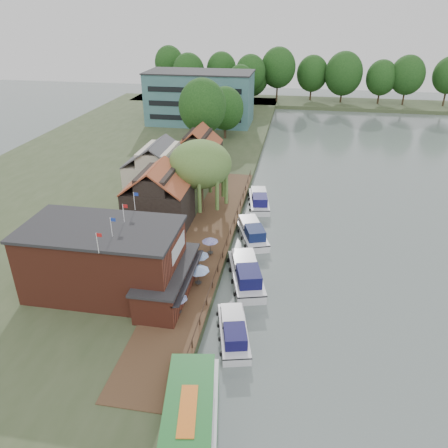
# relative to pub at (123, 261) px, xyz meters

# --- Properties ---
(ground) EXTENTS (260.00, 260.00, 0.00)m
(ground) POSITION_rel_pub_xyz_m (14.00, 1.00, -4.65)
(ground) COLOR slate
(ground) RESTS_ON ground
(land_bank) EXTENTS (50.00, 140.00, 1.00)m
(land_bank) POSITION_rel_pub_xyz_m (-16.00, 36.00, -4.15)
(land_bank) COLOR #384728
(land_bank) RESTS_ON ground
(quay_deck) EXTENTS (6.00, 50.00, 0.10)m
(quay_deck) POSITION_rel_pub_xyz_m (6.00, 11.00, -3.60)
(quay_deck) COLOR #47301E
(quay_deck) RESTS_ON land_bank
(quay_rail) EXTENTS (0.20, 49.00, 1.00)m
(quay_rail) POSITION_rel_pub_xyz_m (8.70, 11.50, -3.15)
(quay_rail) COLOR black
(quay_rail) RESTS_ON land_bank
(pub) EXTENTS (20.00, 11.00, 7.30)m
(pub) POSITION_rel_pub_xyz_m (0.00, 0.00, 0.00)
(pub) COLOR maroon
(pub) RESTS_ON land_bank
(hotel_block) EXTENTS (25.40, 12.40, 12.30)m
(hotel_block) POSITION_rel_pub_xyz_m (-8.00, 71.00, 2.50)
(hotel_block) COLOR #38666B
(hotel_block) RESTS_ON land_bank
(cottage_a) EXTENTS (8.60, 7.60, 8.50)m
(cottage_a) POSITION_rel_pub_xyz_m (-1.00, 15.00, 0.60)
(cottage_a) COLOR black
(cottage_a) RESTS_ON land_bank
(cottage_b) EXTENTS (9.60, 8.60, 8.50)m
(cottage_b) POSITION_rel_pub_xyz_m (-4.00, 25.00, 0.60)
(cottage_b) COLOR beige
(cottage_b) RESTS_ON land_bank
(cottage_c) EXTENTS (7.60, 7.60, 8.50)m
(cottage_c) POSITION_rel_pub_xyz_m (0.00, 34.00, 0.60)
(cottage_c) COLOR black
(cottage_c) RESTS_ON land_bank
(willow) EXTENTS (8.60, 8.60, 10.43)m
(willow) POSITION_rel_pub_xyz_m (3.50, 20.00, 1.56)
(willow) COLOR #476B2D
(willow) RESTS_ON land_bank
(umbrella_0) EXTENTS (1.97, 1.97, 2.38)m
(umbrella_0) POSITION_rel_pub_xyz_m (6.32, -2.88, -2.36)
(umbrella_0) COLOR navy
(umbrella_0) RESTS_ON quay_deck
(umbrella_1) EXTENTS (1.94, 1.94, 2.38)m
(umbrella_1) POSITION_rel_pub_xyz_m (5.79, -0.38, -2.36)
(umbrella_1) COLOR navy
(umbrella_1) RESTS_ON quay_deck
(umbrella_2) EXTENTS (2.41, 2.41, 2.38)m
(umbrella_2) POSITION_rel_pub_xyz_m (7.15, 2.17, -2.36)
(umbrella_2) COLOR #1C4E9A
(umbrella_2) RESTS_ON quay_deck
(umbrella_3) EXTENTS (2.32, 2.32, 2.38)m
(umbrella_3) POSITION_rel_pub_xyz_m (6.55, 5.02, -2.36)
(umbrella_3) COLOR #1C509C
(umbrella_3) RESTS_ON quay_deck
(umbrella_4) EXTENTS (1.95, 1.95, 2.38)m
(umbrella_4) POSITION_rel_pub_xyz_m (7.16, 8.44, -2.36)
(umbrella_4) COLOR navy
(umbrella_4) RESTS_ON quay_deck
(cruiser_0) EXTENTS (4.90, 9.33, 2.12)m
(cruiser_0) POSITION_rel_pub_xyz_m (11.82, -3.83, -3.59)
(cruiser_0) COLOR silver
(cruiser_0) RESTS_ON ground
(cruiser_1) EXTENTS (6.09, 11.12, 2.60)m
(cruiser_1) POSITION_rel_pub_xyz_m (11.78, 5.55, -3.35)
(cruiser_1) COLOR silver
(cruiser_1) RESTS_ON ground
(cruiser_2) EXTENTS (6.24, 10.28, 2.37)m
(cruiser_2) POSITION_rel_pub_xyz_m (11.24, 15.49, -3.47)
(cruiser_2) COLOR white
(cruiser_2) RESTS_ON ground
(cruiser_3) EXTENTS (4.58, 9.98, 2.32)m
(cruiser_3) POSITION_rel_pub_xyz_m (11.15, 26.02, -3.49)
(cruiser_3) COLOR silver
(cruiser_3) RESTS_ON ground
(tour_boat) EXTENTS (6.44, 15.09, 3.19)m
(tour_boat) POSITION_rel_pub_xyz_m (10.51, -15.74, -3.05)
(tour_boat) COLOR silver
(tour_boat) RESTS_ON ground
(swan) EXTENTS (0.44, 0.44, 0.44)m
(swan) POSITION_rel_pub_xyz_m (9.50, -10.64, -4.43)
(swan) COLOR white
(swan) RESTS_ON ground
(bank_tree_0) EXTENTS (8.62, 8.62, 14.94)m
(bank_tree_0) POSITION_rel_pub_xyz_m (-1.24, 43.34, 3.82)
(bank_tree_0) COLOR #143811
(bank_tree_0) RESTS_ON land_bank
(bank_tree_1) EXTENTS (6.13, 6.13, 11.18)m
(bank_tree_1) POSITION_rel_pub_xyz_m (-3.59, 49.36, 1.94)
(bank_tree_1) COLOR #143811
(bank_tree_1) RESTS_ON land_bank
(bank_tree_2) EXTENTS (8.01, 8.01, 11.10)m
(bank_tree_2) POSITION_rel_pub_xyz_m (0.33, 58.39, 1.90)
(bank_tree_2) COLOR #143811
(bank_tree_2) RESTS_ON land_bank
(bank_tree_3) EXTENTS (8.95, 8.95, 12.08)m
(bank_tree_3) POSITION_rel_pub_xyz_m (-0.50, 78.00, 2.39)
(bank_tree_3) COLOR #143811
(bank_tree_3) RESTS_ON land_bank
(bank_tree_4) EXTENTS (6.75, 6.75, 12.36)m
(bank_tree_4) POSITION_rel_pub_xyz_m (-0.12, 85.30, 2.53)
(bank_tree_4) COLOR #143811
(bank_tree_4) RESTS_ON land_bank
(bank_tree_5) EXTENTS (8.72, 8.72, 13.92)m
(bank_tree_5) POSITION_rel_pub_xyz_m (1.28, 95.99, 3.31)
(bank_tree_5) COLOR #143811
(bank_tree_5) RESTS_ON land_bank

